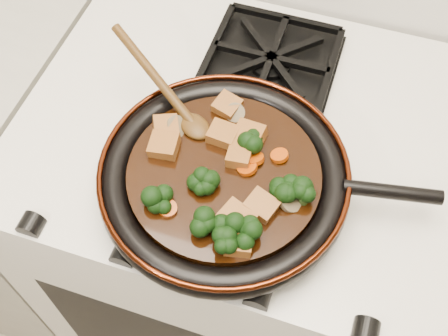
% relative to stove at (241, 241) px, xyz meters
% --- Properties ---
extents(stove, '(0.76, 0.60, 0.90)m').
position_rel_stove_xyz_m(stove, '(0.00, 0.00, 0.00)').
color(stove, silver).
rests_on(stove, ground).
extents(burner_grate_front, '(0.23, 0.23, 0.03)m').
position_rel_stove_xyz_m(burner_grate_front, '(0.00, -0.14, 0.46)').
color(burner_grate_front, black).
rests_on(burner_grate_front, stove).
extents(burner_grate_back, '(0.23, 0.23, 0.03)m').
position_rel_stove_xyz_m(burner_grate_back, '(0.00, 0.14, 0.46)').
color(burner_grate_back, black).
rests_on(burner_grate_back, stove).
extents(skillet, '(0.50, 0.37, 0.05)m').
position_rel_stove_xyz_m(skillet, '(0.00, -0.13, 0.49)').
color(skillet, black).
rests_on(skillet, burner_grate_front).
extents(braising_sauce, '(0.29, 0.29, 0.02)m').
position_rel_stove_xyz_m(braising_sauce, '(0.00, -0.13, 0.50)').
color(braising_sauce, black).
rests_on(braising_sauce, skillet).
extents(tofu_cube_0, '(0.04, 0.04, 0.02)m').
position_rel_stove_xyz_m(tofu_cube_0, '(0.06, -0.24, 0.52)').
color(tofu_cube_0, brown).
rests_on(tofu_cube_0, braising_sauce).
extents(tofu_cube_1, '(0.06, 0.05, 0.03)m').
position_rel_stove_xyz_m(tofu_cube_1, '(0.04, -0.21, 0.52)').
color(tofu_cube_1, brown).
rests_on(tofu_cube_1, braising_sauce).
extents(tofu_cube_2, '(0.05, 0.05, 0.03)m').
position_rel_stove_xyz_m(tofu_cube_2, '(-0.10, -0.09, 0.52)').
color(tofu_cube_2, brown).
rests_on(tofu_cube_2, braising_sauce).
extents(tofu_cube_3, '(0.04, 0.04, 0.02)m').
position_rel_stove_xyz_m(tofu_cube_3, '(-0.02, -0.08, 0.52)').
color(tofu_cube_3, brown).
rests_on(tofu_cube_3, braising_sauce).
extents(tofu_cube_4, '(0.05, 0.05, 0.03)m').
position_rel_stove_xyz_m(tofu_cube_4, '(0.07, -0.18, 0.52)').
color(tofu_cube_4, brown).
rests_on(tofu_cube_4, braising_sauce).
extents(tofu_cube_5, '(0.05, 0.05, 0.03)m').
position_rel_stove_xyz_m(tofu_cube_5, '(-0.03, -0.02, 0.52)').
color(tofu_cube_5, brown).
rests_on(tofu_cube_5, braising_sauce).
extents(tofu_cube_6, '(0.05, 0.05, 0.03)m').
position_rel_stove_xyz_m(tofu_cube_6, '(-0.09, -0.12, 0.52)').
color(tofu_cube_6, brown).
rests_on(tofu_cube_6, braising_sauce).
extents(tofu_cube_7, '(0.04, 0.04, 0.03)m').
position_rel_stove_xyz_m(tofu_cube_7, '(0.02, -0.10, 0.52)').
color(tofu_cube_7, brown).
rests_on(tofu_cube_7, braising_sauce).
extents(tofu_cube_8, '(0.05, 0.05, 0.03)m').
position_rel_stove_xyz_m(tofu_cube_8, '(0.02, -0.07, 0.52)').
color(tofu_cube_8, brown).
rests_on(tofu_cube_8, braising_sauce).
extents(broccoli_floret_0, '(0.09, 0.08, 0.06)m').
position_rel_stove_xyz_m(broccoli_floret_0, '(0.03, -0.08, 0.52)').
color(broccoli_floret_0, black).
rests_on(broccoli_floret_0, braising_sauce).
extents(broccoli_floret_1, '(0.08, 0.07, 0.07)m').
position_rel_stove_xyz_m(broccoli_floret_1, '(0.09, -0.14, 0.52)').
color(broccoli_floret_1, black).
rests_on(broccoli_floret_1, braising_sauce).
extents(broccoli_floret_2, '(0.09, 0.09, 0.06)m').
position_rel_stove_xyz_m(broccoli_floret_2, '(0.02, -0.23, 0.52)').
color(broccoli_floret_2, black).
rests_on(broccoli_floret_2, braising_sauce).
extents(broccoli_floret_3, '(0.07, 0.07, 0.07)m').
position_rel_stove_xyz_m(broccoli_floret_3, '(0.12, -0.15, 0.52)').
color(broccoli_floret_3, black).
rests_on(broccoli_floret_3, braising_sauce).
extents(broccoli_floret_4, '(0.08, 0.08, 0.07)m').
position_rel_stove_xyz_m(broccoli_floret_4, '(-0.02, -0.17, 0.52)').
color(broccoli_floret_4, black).
rests_on(broccoli_floret_4, braising_sauce).
extents(broccoli_floret_5, '(0.06, 0.07, 0.06)m').
position_rel_stove_xyz_m(broccoli_floret_5, '(-0.07, -0.21, 0.52)').
color(broccoli_floret_5, black).
rests_on(broccoli_floret_5, braising_sauce).
extents(broccoli_floret_6, '(0.09, 0.08, 0.07)m').
position_rel_stove_xyz_m(broccoli_floret_6, '(0.06, -0.23, 0.52)').
color(broccoli_floret_6, black).
rests_on(broccoli_floret_6, braising_sauce).
extents(broccoli_floret_7, '(0.08, 0.08, 0.06)m').
position_rel_stove_xyz_m(broccoli_floret_7, '(0.04, -0.25, 0.52)').
color(broccoli_floret_7, black).
rests_on(broccoli_floret_7, braising_sauce).
extents(carrot_coin_0, '(0.03, 0.03, 0.02)m').
position_rel_stove_xyz_m(carrot_coin_0, '(0.07, -0.08, 0.51)').
color(carrot_coin_0, '#AF3B04').
rests_on(carrot_coin_0, braising_sauce).
extents(carrot_coin_1, '(0.03, 0.03, 0.02)m').
position_rel_stove_xyz_m(carrot_coin_1, '(0.04, -0.10, 0.51)').
color(carrot_coin_1, '#AF3B04').
rests_on(carrot_coin_1, braising_sauce).
extents(carrot_coin_2, '(0.03, 0.03, 0.01)m').
position_rel_stove_xyz_m(carrot_coin_2, '(-0.05, -0.22, 0.51)').
color(carrot_coin_2, '#AF3B04').
rests_on(carrot_coin_2, braising_sauce).
extents(carrot_coin_3, '(0.03, 0.03, 0.02)m').
position_rel_stove_xyz_m(carrot_coin_3, '(0.03, -0.12, 0.51)').
color(carrot_coin_3, '#AF3B04').
rests_on(carrot_coin_3, braising_sauce).
extents(mushroom_slice_0, '(0.04, 0.04, 0.02)m').
position_rel_stove_xyz_m(mushroom_slice_0, '(-0.01, -0.03, 0.52)').
color(mushroom_slice_0, brown).
rests_on(mushroom_slice_0, braising_sauce).
extents(mushroom_slice_1, '(0.04, 0.04, 0.03)m').
position_rel_stove_xyz_m(mushroom_slice_1, '(-0.09, -0.08, 0.52)').
color(mushroom_slice_1, brown).
rests_on(mushroom_slice_1, braising_sauce).
extents(mushroom_slice_2, '(0.04, 0.04, 0.03)m').
position_rel_stove_xyz_m(mushroom_slice_2, '(0.11, -0.15, 0.52)').
color(mushroom_slice_2, brown).
rests_on(mushroom_slice_2, braising_sauce).
extents(wooden_spoon, '(0.13, 0.09, 0.21)m').
position_rel_stove_xyz_m(wooden_spoon, '(-0.11, -0.05, 0.53)').
color(wooden_spoon, '#462C0F').
rests_on(wooden_spoon, braising_sauce).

